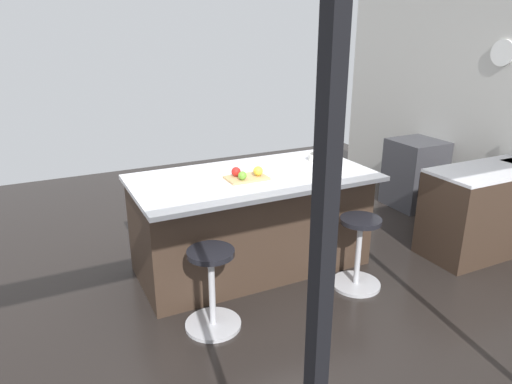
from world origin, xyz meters
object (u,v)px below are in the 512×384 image
at_px(stool_middle, 212,292).
at_px(cutting_board, 246,178).
at_px(kitchen_island, 251,221).
at_px(oven_range, 415,174).
at_px(apple_green, 242,176).
at_px(stool_by_window, 358,255).
at_px(apple_yellow, 258,171).
at_px(fruit_bowl, 317,157).
at_px(apple_red, 236,172).

height_order(stool_middle, cutting_board, cutting_board).
distance_m(kitchen_island, stool_middle, 1.03).
relative_size(oven_range, stool_middle, 1.31).
bearing_deg(oven_range, apple_green, 14.85).
relative_size(stool_by_window, apple_yellow, 7.55).
height_order(apple_yellow, fruit_bowl, apple_yellow).
bearing_deg(kitchen_island, stool_middle, 47.11).
relative_size(apple_green, apple_yellow, 0.87).
height_order(stool_middle, apple_green, apple_green).
height_order(apple_red, apple_yellow, apple_yellow).
height_order(oven_range, kitchen_island, kitchen_island).
bearing_deg(fruit_bowl, apple_red, 10.02).
bearing_deg(stool_by_window, kitchen_island, -47.11).
height_order(oven_range, cutting_board, cutting_board).
bearing_deg(cutting_board, stool_middle, 47.00).
height_order(kitchen_island, apple_red, apple_red).
bearing_deg(apple_green, oven_range, -165.15).
relative_size(oven_range, fruit_bowl, 4.71).
distance_m(cutting_board, fruit_bowl, 0.93).
bearing_deg(kitchen_island, apple_green, 45.31).
distance_m(apple_yellow, fruit_bowl, 0.83).
distance_m(stool_by_window, apple_green, 1.24).
bearing_deg(cutting_board, fruit_bowl, -165.51).
distance_m(stool_middle, apple_yellow, 1.17).
xyz_separation_m(kitchen_island, stool_by_window, (-0.69, 0.75, -0.17)).
height_order(oven_range, stool_by_window, oven_range).
relative_size(stool_middle, fruit_bowl, 3.58).
bearing_deg(fruit_bowl, apple_yellow, 17.32).
bearing_deg(apple_green, stool_middle, 47.66).
height_order(stool_middle, fruit_bowl, fruit_bowl).
xyz_separation_m(stool_by_window, apple_green, (0.86, -0.58, 0.69)).
bearing_deg(oven_range, kitchen_island, 12.27).
distance_m(stool_by_window, apple_red, 1.31).
distance_m(apple_red, fruit_bowl, 0.99).
bearing_deg(kitchen_island, apple_red, 16.11).
distance_m(apple_red, apple_yellow, 0.20).
distance_m(cutting_board, apple_red, 0.11).
bearing_deg(apple_red, stool_middle, 53.29).
xyz_separation_m(cutting_board, fruit_bowl, (-0.90, -0.23, 0.03)).
xyz_separation_m(apple_yellow, fruit_bowl, (-0.79, -0.25, -0.02)).
bearing_deg(fruit_bowl, kitchen_island, 8.66).
bearing_deg(apple_green, kitchen_island, -134.69).
distance_m(oven_range, kitchen_island, 2.66).
distance_m(stool_middle, cutting_board, 1.08).
height_order(oven_range, fruit_bowl, fruit_bowl).
bearing_deg(kitchen_island, cutting_board, 47.77).
bearing_deg(apple_yellow, kitchen_island, -86.83).
bearing_deg(apple_yellow, fruit_bowl, -162.68).
bearing_deg(stool_by_window, oven_range, -145.53).
xyz_separation_m(cutting_board, apple_yellow, (-0.11, 0.01, 0.05)).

